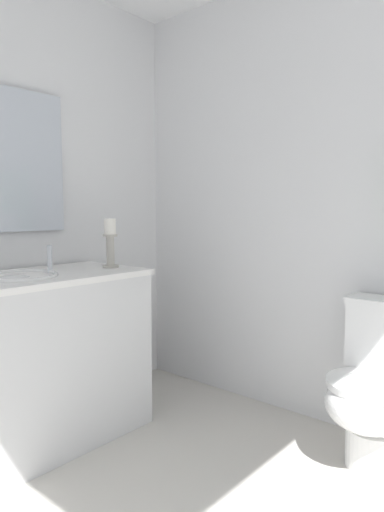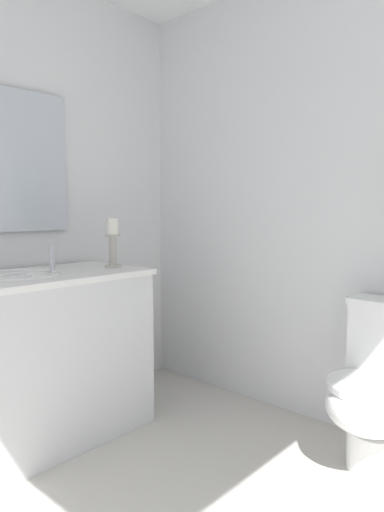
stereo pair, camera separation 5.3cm
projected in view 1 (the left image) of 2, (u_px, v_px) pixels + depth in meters
The scene contains 5 objects.
wall_back at pixel (354, 199), 2.33m from camera, with size 2.89×0.04×2.45m, color white.
vanity_cabinet at pixel (18, 365), 2.17m from camera, with size 0.58×1.30×0.85m.
sink_basin at pixel (15, 285), 2.14m from camera, with size 0.40×0.40×0.24m.
candle_holder_tall at pixel (110, 242), 2.48m from camera, with size 0.09×0.09×0.27m.
toilet at pixel (376, 388), 2.05m from camera, with size 0.39×0.54×0.75m.
Camera 1 is at (0.89, -1.04, 1.16)m, focal length 31.78 mm.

